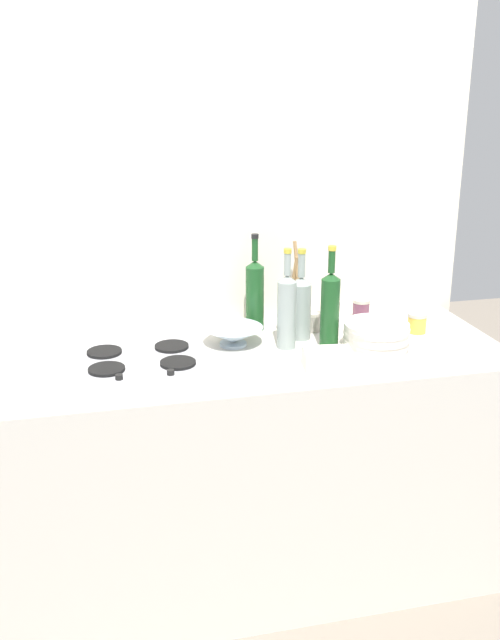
{
  "coord_description": "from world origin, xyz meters",
  "views": [
    {
      "loc": [
        -0.54,
        -2.28,
        1.81
      ],
      "look_at": [
        0.0,
        0.0,
        1.02
      ],
      "focal_mm": 40.56,
      "sensor_mm": 36.0,
      "label": 1
    }
  ],
  "objects_px": {
    "stovetop_hob": "(141,361)",
    "butter_dish": "(328,359)",
    "mixing_bowl": "(233,335)",
    "wine_bottle_rightmost": "(301,306)",
    "condiment_jar_front": "(361,310)",
    "condiment_jar_spare": "(417,323)",
    "wine_bottle_mid_left": "(287,310)",
    "utensil_crock": "(293,305)",
    "condiment_jar_rear": "(313,321)",
    "plate_stack": "(376,337)",
    "wine_bottle_mid_right": "(255,293)",
    "wine_bottle_leftmost": "(330,308)"
  },
  "relations": [
    {
      "from": "wine_bottle_rightmost",
      "to": "condiment_jar_spare",
      "type": "distance_m",
      "value": 0.46
    },
    {
      "from": "mixing_bowl",
      "to": "utensil_crock",
      "type": "relative_size",
      "value": 0.65
    },
    {
      "from": "wine_bottle_mid_right",
      "to": "condiment_jar_front",
      "type": "relative_size",
      "value": 4.3
    },
    {
      "from": "stovetop_hob",
      "to": "wine_bottle_rightmost",
      "type": "relative_size",
      "value": 1.36
    },
    {
      "from": "wine_bottle_leftmost",
      "to": "mixing_bowl",
      "type": "xyz_separation_m",
      "value": [
        -0.33,
        0.09,
        -0.11
      ]
    },
    {
      "from": "butter_dish",
      "to": "utensil_crock",
      "type": "height_order",
      "value": "utensil_crock"
    },
    {
      "from": "utensil_crock",
      "to": "condiment_jar_front",
      "type": "relative_size",
      "value": 3.86
    },
    {
      "from": "stovetop_hob",
      "to": "wine_bottle_rightmost",
      "type": "height_order",
      "value": "wine_bottle_rightmost"
    },
    {
      "from": "mixing_bowl",
      "to": "wine_bottle_rightmost",
      "type": "bearing_deg",
      "value": 3.63
    },
    {
      "from": "wine_bottle_leftmost",
      "to": "condiment_jar_front",
      "type": "bearing_deg",
      "value": 48.79
    },
    {
      "from": "wine_bottle_mid_right",
      "to": "condiment_jar_front",
      "type": "bearing_deg",
      "value": 0.72
    },
    {
      "from": "mixing_bowl",
      "to": "stovetop_hob",
      "type": "bearing_deg",
      "value": -161.35
    },
    {
      "from": "mixing_bowl",
      "to": "condiment_jar_rear",
      "type": "xyz_separation_m",
      "value": [
        0.32,
        0.08,
        -0.0
      ]
    },
    {
      "from": "plate_stack",
      "to": "wine_bottle_rightmost",
      "type": "bearing_deg",
      "value": 141.93
    },
    {
      "from": "wine_bottle_mid_right",
      "to": "mixing_bowl",
      "type": "bearing_deg",
      "value": -127.45
    },
    {
      "from": "plate_stack",
      "to": "utensil_crock",
      "type": "relative_size",
      "value": 0.72
    },
    {
      "from": "wine_bottle_mid_right",
      "to": "mixing_bowl",
      "type": "relative_size",
      "value": 1.71
    },
    {
      "from": "wine_bottle_mid_left",
      "to": "mixing_bowl",
      "type": "distance_m",
      "value": 0.22
    },
    {
      "from": "wine_bottle_leftmost",
      "to": "mixing_bowl",
      "type": "relative_size",
      "value": 1.71
    },
    {
      "from": "mixing_bowl",
      "to": "condiment_jar_front",
      "type": "relative_size",
      "value": 2.52
    },
    {
      "from": "wine_bottle_mid_left",
      "to": "wine_bottle_mid_right",
      "type": "relative_size",
      "value": 0.98
    },
    {
      "from": "wine_bottle_rightmost",
      "to": "utensil_crock",
      "type": "xyz_separation_m",
      "value": [
        0.02,
        0.15,
        -0.05
      ]
    },
    {
      "from": "plate_stack",
      "to": "mixing_bowl",
      "type": "relative_size",
      "value": 1.1
    },
    {
      "from": "wine_bottle_rightmost",
      "to": "condiment_jar_spare",
      "type": "bearing_deg",
      "value": -5.09
    },
    {
      "from": "wine_bottle_rightmost",
      "to": "condiment_jar_rear",
      "type": "height_order",
      "value": "wine_bottle_rightmost"
    },
    {
      "from": "condiment_jar_front",
      "to": "utensil_crock",
      "type": "bearing_deg",
      "value": 178.51
    },
    {
      "from": "utensil_crock",
      "to": "condiment_jar_front",
      "type": "bearing_deg",
      "value": -1.49
    },
    {
      "from": "wine_bottle_rightmost",
      "to": "condiment_jar_rear",
      "type": "bearing_deg",
      "value": 43.22
    },
    {
      "from": "wine_bottle_rightmost",
      "to": "condiment_jar_spare",
      "type": "height_order",
      "value": "wine_bottle_rightmost"
    },
    {
      "from": "butter_dish",
      "to": "condiment_jar_front",
      "type": "height_order",
      "value": "condiment_jar_front"
    },
    {
      "from": "wine_bottle_mid_left",
      "to": "butter_dish",
      "type": "xyz_separation_m",
      "value": [
        0.08,
        -0.22,
        -0.11
      ]
    },
    {
      "from": "wine_bottle_rightmost",
      "to": "mixing_bowl",
      "type": "distance_m",
      "value": 0.27
    },
    {
      "from": "wine_bottle_rightmost",
      "to": "utensil_crock",
      "type": "height_order",
      "value": "wine_bottle_rightmost"
    },
    {
      "from": "stovetop_hob",
      "to": "wine_bottle_leftmost",
      "type": "relative_size",
      "value": 1.25
    },
    {
      "from": "wine_bottle_mid_left",
      "to": "utensil_crock",
      "type": "height_order",
      "value": "wine_bottle_mid_left"
    },
    {
      "from": "wine_bottle_rightmost",
      "to": "mixing_bowl",
      "type": "height_order",
      "value": "wine_bottle_rightmost"
    },
    {
      "from": "wine_bottle_leftmost",
      "to": "butter_dish",
      "type": "bearing_deg",
      "value": -110.4
    },
    {
      "from": "stovetop_hob",
      "to": "butter_dish",
      "type": "relative_size",
      "value": 2.91
    },
    {
      "from": "wine_bottle_mid_right",
      "to": "condiment_jar_rear",
      "type": "relative_size",
      "value": 5.01
    },
    {
      "from": "wine_bottle_mid_left",
      "to": "condiment_jar_front",
      "type": "distance_m",
      "value": 0.44
    },
    {
      "from": "wine_bottle_leftmost",
      "to": "condiment_jar_front",
      "type": "xyz_separation_m",
      "value": [
        0.22,
        0.25,
        -0.1
      ]
    },
    {
      "from": "wine_bottle_rightmost",
      "to": "condiment_jar_front",
      "type": "relative_size",
      "value": 3.93
    },
    {
      "from": "wine_bottle_leftmost",
      "to": "wine_bottle_mid_right",
      "type": "height_order",
      "value": "same"
    },
    {
      "from": "wine_bottle_mid_right",
      "to": "condiment_jar_spare",
      "type": "distance_m",
      "value": 0.62
    },
    {
      "from": "wine_bottle_rightmost",
      "to": "condiment_jar_rear",
      "type": "xyz_separation_m",
      "value": [
        0.07,
        0.07,
        -0.09
      ]
    },
    {
      "from": "wine_bottle_leftmost",
      "to": "condiment_jar_front",
      "type": "height_order",
      "value": "wine_bottle_leftmost"
    },
    {
      "from": "wine_bottle_rightmost",
      "to": "wine_bottle_mid_right",
      "type": "bearing_deg",
      "value": 135.18
    },
    {
      "from": "wine_bottle_leftmost",
      "to": "wine_bottle_mid_right",
      "type": "relative_size",
      "value": 1.0
    },
    {
      "from": "condiment_jar_front",
      "to": "condiment_jar_spare",
      "type": "relative_size",
      "value": 1.14
    },
    {
      "from": "condiment_jar_spare",
      "to": "wine_bottle_rightmost",
      "type": "bearing_deg",
      "value": 174.91
    }
  ]
}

